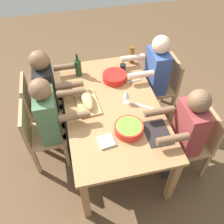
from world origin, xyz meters
name	(u,v)px	position (x,y,z in m)	size (l,w,h in m)	color
ground_plane	(112,145)	(0.00, 0.00, 0.00)	(8.00, 8.00, 0.00)	brown
dining_table	(112,110)	(0.00, 0.00, 0.66)	(1.69, 0.99, 0.74)	#9E7044
chair_far_left	(164,84)	(-0.46, 0.82, 0.48)	(0.40, 0.40, 0.85)	#A87F56
diner_far_left	(153,73)	(-0.46, 0.63, 0.70)	(0.41, 0.53, 1.20)	#2D2D38
chair_far_right	(197,140)	(0.46, 0.82, 0.48)	(0.40, 0.40, 0.85)	#A87F56
diner_far_right	(185,130)	(0.46, 0.63, 0.70)	(0.41, 0.53, 1.20)	#2D2D38
chair_near_left	(38,104)	(-0.46, -0.82, 0.48)	(0.40, 0.40, 0.85)	#A87F56
diner_near_left	(50,88)	(-0.46, -0.63, 0.70)	(0.41, 0.53, 1.20)	#2D2D38
chair_near_center	(39,133)	(0.00, -0.82, 0.48)	(0.40, 0.40, 0.85)	#A87F56
diner_near_center	(52,117)	(0.00, -0.63, 0.70)	(0.41, 0.53, 1.20)	#2D2D38
serving_bowl_fruit	(115,77)	(-0.40, 0.12, 0.79)	(0.28, 0.28, 0.08)	red
serving_bowl_salad	(129,128)	(0.39, 0.08, 0.79)	(0.27, 0.27, 0.09)	red
cutting_board	(87,103)	(-0.08, -0.25, 0.75)	(0.40, 0.22, 0.02)	tan
bread_loaf	(87,99)	(-0.08, -0.25, 0.81)	(0.32, 0.11, 0.09)	tan
wine_bottle	(78,67)	(-0.59, -0.27, 0.85)	(0.08, 0.08, 0.29)	#193819
beer_bottle	(132,55)	(-0.69, 0.41, 0.85)	(0.06, 0.06, 0.22)	brown
wine_glass	(127,94)	(0.00, 0.16, 0.86)	(0.08, 0.08, 0.17)	silver
cup_far_left	(123,68)	(-0.55, 0.26, 0.79)	(0.07, 0.07, 0.09)	black
fork_far_left	(134,81)	(-0.32, 0.34, 0.74)	(0.02, 0.17, 0.01)	silver
placemat_far_right	(157,133)	(0.46, 0.34, 0.74)	(0.32, 0.23, 0.01)	black
carving_knife	(143,106)	(0.09, 0.31, 0.74)	(0.23, 0.02, 0.01)	silver
napkin_stack	(106,141)	(0.46, -0.16, 0.75)	(0.14, 0.14, 0.02)	white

